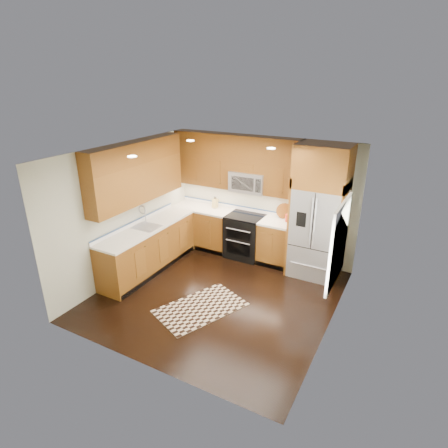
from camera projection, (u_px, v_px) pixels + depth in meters
The scene contains 16 objects.
ground at pixel (217, 295), 6.81m from camera, with size 4.00×4.00×0.00m, color black.
wall_back at pixel (263, 197), 7.95m from camera, with size 4.00×0.02×2.60m, color #B8BBA8.
wall_left at pixel (126, 210), 7.20m from camera, with size 0.02×4.00×2.60m, color #B8BBA8.
wall_right at pixel (336, 255), 5.44m from camera, with size 0.02×4.00×2.60m, color #B8BBA8.
window at pixel (339, 243), 5.57m from camera, with size 0.04×1.10×1.30m.
base_cabinets at pixel (187, 241), 7.91m from camera, with size 2.85×3.00×0.90m.
countertop at pixel (195, 220), 7.77m from camera, with size 2.86×3.01×0.04m.
upper_cabinets at pixel (193, 167), 7.44m from camera, with size 2.85×3.00×1.15m.
range at pixel (245, 236), 8.10m from camera, with size 0.76×0.67×0.95m.
microwave at pixel (249, 182), 7.76m from camera, with size 0.76×0.40×0.42m.
refrigerator at pixel (319, 213), 7.07m from camera, with size 0.98×0.75×2.60m.
sink_faucet at pixel (146, 224), 7.39m from camera, with size 0.54×0.44×0.37m.
rug at pixel (201, 308), 6.44m from camera, with size 0.89×1.48×0.01m, color black.
knife_block at pixel (215, 203), 8.39m from camera, with size 0.10×0.13×0.26m.
utensil_crock at pixel (288, 216), 7.59m from camera, with size 0.12×0.12×0.33m.
cutting_board at pixel (284, 218), 7.81m from camera, with size 0.32×0.32×0.02m, color brown.
Camera 1 is at (2.88, -5.06, 3.76)m, focal length 30.00 mm.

